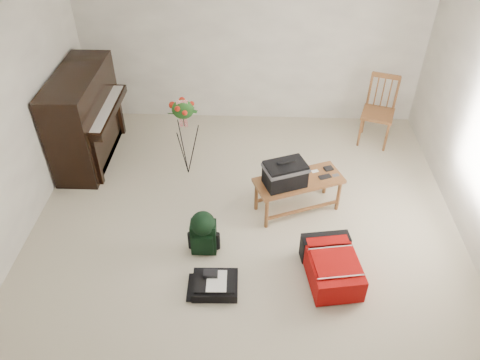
{
  "coord_description": "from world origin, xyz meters",
  "views": [
    {
      "loc": [
        0.1,
        -3.68,
        3.91
      ],
      "look_at": [
        -0.06,
        0.35,
        0.63
      ],
      "focal_mm": 35.0,
      "sensor_mm": 36.0,
      "label": 1
    }
  ],
  "objects_px": {
    "bench": "(288,173)",
    "green_backpack": "(203,231)",
    "flower_stand": "(185,138)",
    "dining_chair": "(378,111)",
    "black_duffel": "(215,284)",
    "red_suitcase": "(331,263)",
    "piano": "(86,119)"
  },
  "relations": [
    {
      "from": "bench",
      "to": "green_backpack",
      "type": "relative_size",
      "value": 2.05
    },
    {
      "from": "piano",
      "to": "bench",
      "type": "relative_size",
      "value": 1.34
    },
    {
      "from": "dining_chair",
      "to": "black_duffel",
      "type": "xyz_separation_m",
      "value": [
        -2.1,
        -2.82,
        -0.41
      ]
    },
    {
      "from": "dining_chair",
      "to": "black_duffel",
      "type": "height_order",
      "value": "dining_chair"
    },
    {
      "from": "red_suitcase",
      "to": "flower_stand",
      "type": "xyz_separation_m",
      "value": [
        -1.72,
        1.67,
        0.39
      ]
    },
    {
      "from": "green_backpack",
      "to": "dining_chair",
      "type": "bearing_deg",
      "value": 44.8
    },
    {
      "from": "bench",
      "to": "black_duffel",
      "type": "xyz_separation_m",
      "value": [
        -0.76,
        -1.24,
        -0.49
      ]
    },
    {
      "from": "dining_chair",
      "to": "black_duffel",
      "type": "relative_size",
      "value": 2.11
    },
    {
      "from": "piano",
      "to": "black_duffel",
      "type": "height_order",
      "value": "piano"
    },
    {
      "from": "piano",
      "to": "green_backpack",
      "type": "relative_size",
      "value": 2.75
    },
    {
      "from": "green_backpack",
      "to": "piano",
      "type": "bearing_deg",
      "value": 134.62
    },
    {
      "from": "black_duffel",
      "to": "piano",
      "type": "bearing_deg",
      "value": 128.47
    },
    {
      "from": "green_backpack",
      "to": "bench",
      "type": "bearing_deg",
      "value": 37.01
    },
    {
      "from": "dining_chair",
      "to": "flower_stand",
      "type": "distance_m",
      "value": 2.77
    },
    {
      "from": "dining_chair",
      "to": "green_backpack",
      "type": "xyz_separation_m",
      "value": [
        -2.26,
        -2.29,
        -0.18
      ]
    },
    {
      "from": "bench",
      "to": "flower_stand",
      "type": "height_order",
      "value": "flower_stand"
    },
    {
      "from": "flower_stand",
      "to": "piano",
      "type": "bearing_deg",
      "value": 159.88
    },
    {
      "from": "black_duffel",
      "to": "flower_stand",
      "type": "distance_m",
      "value": 2.05
    },
    {
      "from": "red_suitcase",
      "to": "green_backpack",
      "type": "relative_size",
      "value": 1.49
    },
    {
      "from": "bench",
      "to": "dining_chair",
      "type": "distance_m",
      "value": 2.07
    },
    {
      "from": "piano",
      "to": "green_backpack",
      "type": "distance_m",
      "value": 2.48
    },
    {
      "from": "piano",
      "to": "black_duffel",
      "type": "relative_size",
      "value": 3.18
    },
    {
      "from": "dining_chair",
      "to": "red_suitcase",
      "type": "distance_m",
      "value": 2.74
    },
    {
      "from": "bench",
      "to": "dining_chair",
      "type": "xyz_separation_m",
      "value": [
        1.34,
        1.58,
        -0.08
      ]
    },
    {
      "from": "bench",
      "to": "red_suitcase",
      "type": "height_order",
      "value": "bench"
    },
    {
      "from": "bench",
      "to": "dining_chair",
      "type": "height_order",
      "value": "dining_chair"
    },
    {
      "from": "green_backpack",
      "to": "flower_stand",
      "type": "bearing_deg",
      "value": 103.88
    },
    {
      "from": "red_suitcase",
      "to": "flower_stand",
      "type": "bearing_deg",
      "value": 126.63
    },
    {
      "from": "piano",
      "to": "flower_stand",
      "type": "relative_size",
      "value": 1.32
    },
    {
      "from": "piano",
      "to": "bench",
      "type": "xyz_separation_m",
      "value": [
        2.67,
        -1.02,
        -0.04
      ]
    },
    {
      "from": "red_suitcase",
      "to": "flower_stand",
      "type": "relative_size",
      "value": 0.71
    },
    {
      "from": "dining_chair",
      "to": "flower_stand",
      "type": "relative_size",
      "value": 0.88
    }
  ]
}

